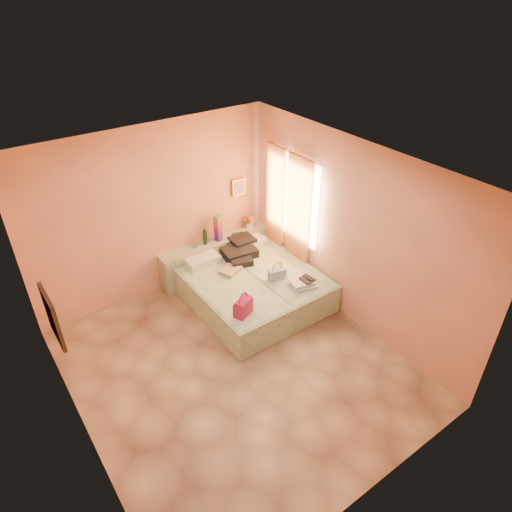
% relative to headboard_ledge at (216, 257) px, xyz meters
% --- Properties ---
extents(ground, '(4.50, 4.50, 0.00)m').
position_rel_headboard_ledge_xyz_m(ground, '(-0.98, -2.10, -0.33)').
color(ground, tan).
rests_on(ground, ground).
extents(room_walls, '(4.02, 4.51, 2.81)m').
position_rel_headboard_ledge_xyz_m(room_walls, '(-0.77, -1.53, 1.46)').
color(room_walls, '#F1A080').
rests_on(room_walls, ground).
extents(headboard_ledge, '(2.05, 0.30, 0.65)m').
position_rel_headboard_ledge_xyz_m(headboard_ledge, '(0.00, 0.00, 0.00)').
color(headboard_ledge, '#ACBB99').
rests_on(headboard_ledge, ground).
extents(bed_left, '(0.90, 2.00, 0.50)m').
position_rel_headboard_ledge_xyz_m(bed_left, '(-0.42, -1.05, -0.08)').
color(bed_left, '#C5E8BA').
rests_on(bed_left, ground).
extents(bed_right, '(0.90, 2.00, 0.50)m').
position_rel_headboard_ledge_xyz_m(bed_right, '(0.52, -1.05, -0.08)').
color(bed_right, '#C5E8BA').
rests_on(bed_right, ground).
extents(water_bottle, '(0.09, 0.09, 0.26)m').
position_rel_headboard_ledge_xyz_m(water_bottle, '(-0.19, 0.01, 0.46)').
color(water_bottle, '#153A24').
rests_on(water_bottle, headboard_ledge).
extents(rainbow_box, '(0.13, 0.13, 0.47)m').
position_rel_headboard_ledge_xyz_m(rainbow_box, '(0.06, -0.01, 0.56)').
color(rainbow_box, '#A31447').
rests_on(rainbow_box, headboard_ledge).
extents(small_dish, '(0.12, 0.12, 0.03)m').
position_rel_headboard_ledge_xyz_m(small_dish, '(-0.38, 0.04, 0.34)').
color(small_dish, '#4F9168').
rests_on(small_dish, headboard_ledge).
extents(green_book, '(0.21, 0.17, 0.03)m').
position_rel_headboard_ledge_xyz_m(green_book, '(0.42, -0.07, 0.34)').
color(green_book, '#244428').
rests_on(green_book, headboard_ledge).
extents(flower_vase, '(0.28, 0.28, 0.28)m').
position_rel_headboard_ledge_xyz_m(flower_vase, '(0.73, 0.02, 0.46)').
color(flower_vase, white).
rests_on(flower_vase, headboard_ledge).
extents(magenta_handbag, '(0.32, 0.25, 0.26)m').
position_rel_headboard_ledge_xyz_m(magenta_handbag, '(-0.60, -1.72, 0.31)').
color(magenta_handbag, '#A31447').
rests_on(magenta_handbag, bed_left).
extents(khaki_garment, '(0.40, 0.36, 0.06)m').
position_rel_headboard_ledge_xyz_m(khaki_garment, '(-0.18, -0.74, 0.20)').
color(khaki_garment, tan).
rests_on(khaki_garment, bed_left).
extents(clothes_pile, '(0.70, 0.70, 0.18)m').
position_rel_headboard_ledge_xyz_m(clothes_pile, '(0.24, -0.44, 0.27)').
color(clothes_pile, black).
rests_on(clothes_pile, bed_right).
extents(blue_handbag, '(0.29, 0.18, 0.17)m').
position_rel_headboard_ledge_xyz_m(blue_handbag, '(0.31, -1.33, 0.26)').
color(blue_handbag, '#3D5492').
rests_on(blue_handbag, bed_right).
extents(towel_stack, '(0.42, 0.38, 0.10)m').
position_rel_headboard_ledge_xyz_m(towel_stack, '(0.51, -1.71, 0.23)').
color(towel_stack, silver).
rests_on(towel_stack, bed_right).
extents(sandal_pair, '(0.16, 0.22, 0.02)m').
position_rel_headboard_ledge_xyz_m(sandal_pair, '(0.57, -1.73, 0.29)').
color(sandal_pair, black).
rests_on(sandal_pair, towel_stack).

